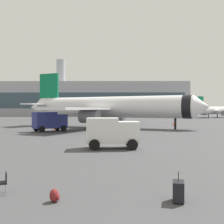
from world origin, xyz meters
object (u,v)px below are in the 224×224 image
(rolling_suitcase, at_px, (178,191))
(service_truck, at_px, (49,121))
(gate_chair, at_px, (2,181))
(safety_cone_near, at_px, (174,124))
(safety_cone_mid, at_px, (54,127))
(traveller_backpack, at_px, (54,196))
(airplane_taxiing, at_px, (214,110))
(cargo_van, at_px, (112,131))
(airplane_at_gate, at_px, (108,107))

(rolling_suitcase, bearing_deg, service_truck, 111.13)
(gate_chair, bearing_deg, safety_cone_near, 70.24)
(service_truck, height_order, safety_cone_mid, service_truck)
(traveller_backpack, bearing_deg, service_truck, 103.68)
(service_truck, xyz_separation_m, safety_cone_near, (21.67, 14.90, -1.23))
(safety_cone_mid, distance_m, rolling_suitcase, 37.10)
(airplane_taxiing, bearing_deg, safety_cone_mid, -127.24)
(safety_cone_near, bearing_deg, rolling_suitcase, -101.71)
(service_truck, height_order, cargo_van, service_truck)
(safety_cone_mid, bearing_deg, airplane_taxiing, 52.76)
(safety_cone_mid, xyz_separation_m, rolling_suitcase, (12.26, -35.02, 0.05))
(service_truck, distance_m, safety_cone_near, 26.32)
(airplane_taxiing, height_order, rolling_suitcase, airplane_taxiing)
(airplane_at_gate, distance_m, service_truck, 12.79)
(gate_chair, bearing_deg, service_truck, 100.02)
(cargo_van, height_order, gate_chair, cargo_van)
(cargo_van, relative_size, rolling_suitcase, 4.08)
(rolling_suitcase, xyz_separation_m, traveller_backpack, (-4.46, -0.07, -0.16))
(service_truck, distance_m, safety_cone_mid, 3.94)
(traveller_backpack, bearing_deg, safety_cone_mid, 102.53)
(service_truck, distance_m, gate_chair, 30.94)
(service_truck, distance_m, cargo_van, 20.21)
(safety_cone_near, xyz_separation_m, rolling_suitcase, (-9.57, -46.19, 0.01))
(safety_cone_near, relative_size, gate_chair, 0.90)
(airplane_taxiing, distance_m, safety_cone_mid, 81.24)
(safety_cone_near, xyz_separation_m, traveller_backpack, (-14.03, -46.26, -0.15))
(airplane_at_gate, height_order, service_truck, airplane_at_gate)
(rolling_suitcase, bearing_deg, airplane_taxiing, 69.69)
(airplane_taxiing, xyz_separation_m, gate_chair, (-43.60, -98.82, -2.30))
(rolling_suitcase, height_order, traveller_backpack, rolling_suitcase)
(airplane_at_gate, distance_m, airplane_taxiing, 71.60)
(safety_cone_mid, xyz_separation_m, traveller_backpack, (7.80, -35.09, -0.11))
(cargo_van, xyz_separation_m, safety_cone_near, (12.11, 32.71, -1.07))
(safety_cone_mid, bearing_deg, service_truck, -87.45)
(safety_cone_near, height_order, traveller_backpack, safety_cone_near)
(cargo_van, relative_size, traveller_backpack, 9.36)
(service_truck, bearing_deg, safety_cone_mid, 92.55)
(service_truck, bearing_deg, gate_chair, -79.98)
(service_truck, relative_size, rolling_suitcase, 4.71)
(gate_chair, bearing_deg, airplane_taxiing, 66.20)
(airplane_taxiing, xyz_separation_m, service_truck, (-48.98, -68.38, -1.19))
(cargo_van, bearing_deg, safety_cone_mid, 114.30)
(airplane_taxiing, bearing_deg, rolling_suitcase, -110.31)
(cargo_van, xyz_separation_m, rolling_suitcase, (2.54, -13.49, -1.06))
(airplane_at_gate, bearing_deg, rolling_suitcase, -84.98)
(gate_chair, bearing_deg, cargo_van, 71.71)
(service_truck, bearing_deg, airplane_taxiing, 54.39)
(cargo_van, distance_m, rolling_suitcase, 13.76)
(safety_cone_near, relative_size, rolling_suitcase, 0.70)
(airplane_at_gate, bearing_deg, airplane_taxiing, 55.60)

